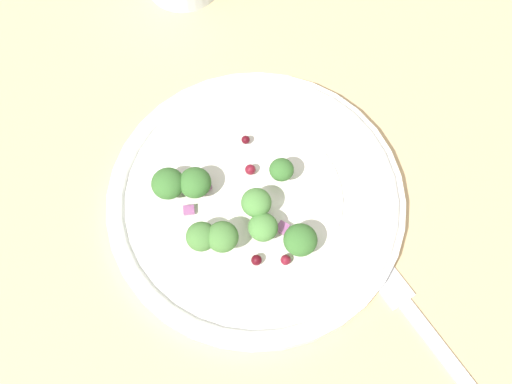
# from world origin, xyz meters

# --- Properties ---
(ground_plane) EXTENTS (1.80, 1.80, 0.02)m
(ground_plane) POSITION_xyz_m (0.00, 0.00, -0.01)
(ground_plane) COLOR tan
(plate) EXTENTS (0.26, 0.26, 0.02)m
(plate) POSITION_xyz_m (0.02, -0.01, 0.01)
(plate) COLOR white
(plate) RESTS_ON ground_plane
(dressing_pool) EXTENTS (0.15, 0.15, 0.00)m
(dressing_pool) POSITION_xyz_m (0.02, -0.01, 0.01)
(dressing_pool) COLOR white
(dressing_pool) RESTS_ON plate
(broccoli_floret_0) EXTENTS (0.03, 0.03, 0.03)m
(broccoli_floret_0) POSITION_xyz_m (0.04, -0.02, 0.03)
(broccoli_floret_0) COLOR #ADD18E
(broccoli_floret_0) RESTS_ON plate
(broccoli_floret_1) EXTENTS (0.02, 0.02, 0.02)m
(broccoli_floret_1) POSITION_xyz_m (0.02, 0.02, 0.03)
(broccoli_floret_1) COLOR #8EB77A
(broccoli_floret_1) RESTS_ON plate
(broccoli_floret_2) EXTENTS (0.03, 0.03, 0.03)m
(broccoli_floret_2) POSITION_xyz_m (0.00, -0.06, 0.03)
(broccoli_floret_2) COLOR #8EB77A
(broccoli_floret_2) RESTS_ON plate
(broccoli_floret_3) EXTENTS (0.03, 0.03, 0.03)m
(broccoli_floret_3) POSITION_xyz_m (0.06, -0.05, 0.04)
(broccoli_floret_3) COLOR #9EC684
(broccoli_floret_3) RESTS_ON plate
(broccoli_floret_4) EXTENTS (0.03, 0.03, 0.03)m
(broccoli_floret_4) POSITION_xyz_m (0.05, -0.07, 0.03)
(broccoli_floret_4) COLOR #8EB77A
(broccoli_floret_4) RESTS_ON plate
(broccoli_floret_5) EXTENTS (0.03, 0.03, 0.03)m
(broccoli_floret_5) POSITION_xyz_m (0.06, -0.02, 0.03)
(broccoli_floret_5) COLOR #ADD18E
(broccoli_floret_5) RESTS_ON plate
(broccoli_floret_6) EXTENTS (0.03, 0.03, 0.03)m
(broccoli_floret_6) POSITION_xyz_m (-0.01, -0.08, 0.03)
(broccoli_floret_6) COLOR #ADD18E
(broccoli_floret_6) RESTS_ON plate
(broccoli_floret_7) EXTENTS (0.03, 0.03, 0.03)m
(broccoli_floret_7) POSITION_xyz_m (0.08, 0.01, 0.03)
(broccoli_floret_7) COLOR #ADD18E
(broccoli_floret_7) RESTS_ON plate
(cranberry_0) EXTENTS (0.01, 0.01, 0.01)m
(cranberry_0) POSITION_xyz_m (0.08, -0.03, 0.02)
(cranberry_0) COLOR #4C0A14
(cranberry_0) RESTS_ON plate
(cranberry_1) EXTENTS (0.01, 0.01, 0.01)m
(cranberry_1) POSITION_xyz_m (0.00, -0.01, 0.02)
(cranberry_1) COLOR maroon
(cranberry_1) RESTS_ON plate
(cranberry_2) EXTENTS (0.01, 0.01, 0.01)m
(cranberry_2) POSITION_xyz_m (0.09, -0.01, 0.02)
(cranberry_2) COLOR maroon
(cranberry_2) RESTS_ON plate
(cranberry_3) EXTENTS (0.01, 0.01, 0.01)m
(cranberry_3) POSITION_xyz_m (-0.03, 0.00, 0.02)
(cranberry_3) COLOR #4C0A14
(cranberry_3) RESTS_ON plate
(onion_bit_0) EXTENTS (0.01, 0.02, 0.01)m
(onion_bit_0) POSITION_xyz_m (0.00, -0.05, 0.02)
(onion_bit_0) COLOR #843D75
(onion_bit_0) RESTS_ON plate
(onion_bit_1) EXTENTS (0.01, 0.01, 0.01)m
(onion_bit_1) POSITION_xyz_m (-0.01, -0.07, 0.02)
(onion_bit_1) COLOR #A35B93
(onion_bit_1) RESTS_ON plate
(onion_bit_2) EXTENTS (0.01, 0.01, 0.00)m
(onion_bit_2) POSITION_xyz_m (0.02, -0.07, 0.02)
(onion_bit_2) COLOR #934C84
(onion_bit_2) RESTS_ON plate
(onion_bit_3) EXTENTS (0.01, 0.01, 0.01)m
(onion_bit_3) POSITION_xyz_m (0.06, -0.00, 0.02)
(onion_bit_3) COLOR #934C84
(onion_bit_3) RESTS_ON plate
(fork) EXTENTS (0.19, 0.06, 0.01)m
(fork) POSITION_xyz_m (0.20, 0.08, 0.00)
(fork) COLOR silver
(fork) RESTS_ON ground_plane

